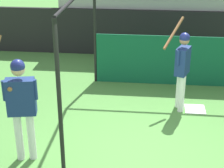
% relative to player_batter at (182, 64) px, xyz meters
% --- Properties ---
extents(ground_plane, '(60.00, 60.00, 0.00)m').
position_rel_player_batter_xyz_m(ground_plane, '(-0.78, -1.87, -1.05)').
color(ground_plane, '#477F38').
extents(outfield_wall, '(24.00, 0.12, 1.40)m').
position_rel_player_batter_xyz_m(outfield_wall, '(-0.78, 3.51, -0.35)').
color(outfield_wall, black).
rests_on(outfield_wall, ground).
extents(bleacher_section, '(5.40, 2.40, 2.68)m').
position_rel_player_batter_xyz_m(bleacher_section, '(-0.78, 4.77, 0.29)').
color(bleacher_section, '#9E9E99').
rests_on(bleacher_section, ground).
extents(batting_cage, '(4.05, 3.88, 2.62)m').
position_rel_player_batter_xyz_m(batting_cage, '(-0.06, 0.72, 0.09)').
color(batting_cage, black).
rests_on(batting_cage, ground).
extents(home_plate, '(0.44, 0.44, 0.02)m').
position_rel_player_batter_xyz_m(home_plate, '(0.36, -0.01, -1.04)').
color(home_plate, white).
rests_on(home_plate, ground).
extents(player_batter, '(0.61, 0.93, 1.92)m').
position_rel_player_batter_xyz_m(player_batter, '(0.00, 0.00, 0.00)').
color(player_batter, white).
rests_on(player_batter, ground).
extents(player_waiting, '(0.77, 0.59, 2.18)m').
position_rel_player_batter_xyz_m(player_waiting, '(-2.77, -2.19, 0.08)').
color(player_waiting, white).
rests_on(player_waiting, ground).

